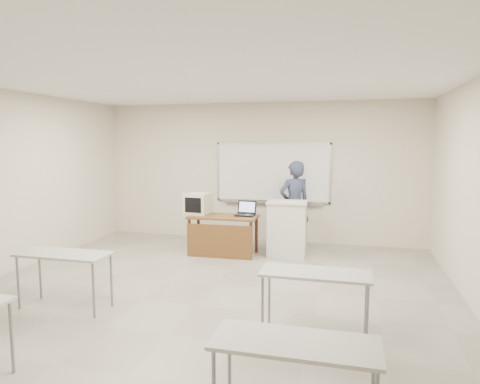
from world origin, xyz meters
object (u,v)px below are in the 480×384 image
(instructor_desk, at_px, (222,228))
(mouse, at_px, (247,215))
(crt_monitor, at_px, (198,203))
(presenter, at_px, (294,205))
(whiteboard, at_px, (273,173))
(laptop, at_px, (246,212))
(keyboard, at_px, (295,202))
(podium, at_px, (287,229))

(instructor_desk, distance_m, mouse, 0.55)
(crt_monitor, xyz_separation_m, presenter, (1.81, 0.63, -0.06))
(whiteboard, bearing_deg, instructor_desk, -115.35)
(crt_monitor, bearing_deg, laptop, 6.63)
(keyboard, height_order, presenter, presenter)
(instructor_desk, relative_size, laptop, 3.58)
(instructor_desk, distance_m, presenter, 1.57)
(whiteboard, xyz_separation_m, instructor_desk, (-0.70, -1.48, -0.96))
(presenter, bearing_deg, mouse, 8.57)
(instructor_desk, relative_size, crt_monitor, 2.65)
(podium, bearing_deg, keyboard, -41.50)
(whiteboard, distance_m, podium, 1.60)
(podium, bearing_deg, whiteboard, 110.08)
(whiteboard, xyz_separation_m, crt_monitor, (-1.25, -1.24, -0.53))
(instructor_desk, height_order, laptop, laptop)
(whiteboard, relative_size, instructor_desk, 1.90)
(crt_monitor, bearing_deg, whiteboard, 49.47)
(laptop, bearing_deg, presenter, 36.34)
(podium, height_order, presenter, presenter)
(instructor_desk, height_order, keyboard, keyboard)
(laptop, height_order, presenter, presenter)
(podium, bearing_deg, crt_monitor, 179.14)
(keyboard, bearing_deg, crt_monitor, -172.07)
(podium, height_order, keyboard, keyboard)
(podium, distance_m, keyboard, 0.57)
(crt_monitor, height_order, keyboard, crt_monitor)
(whiteboard, height_order, laptop, whiteboard)
(crt_monitor, relative_size, mouse, 4.91)
(instructor_desk, relative_size, presenter, 0.73)
(crt_monitor, relative_size, presenter, 0.28)
(keyboard, bearing_deg, mouse, -169.26)
(laptop, distance_m, mouse, 0.13)
(whiteboard, height_order, keyboard, whiteboard)
(instructor_desk, relative_size, keyboard, 2.98)
(presenter, bearing_deg, keyboard, 64.33)
(laptop, height_order, mouse, laptop)
(laptop, xyz_separation_m, keyboard, (0.95, -0.09, 0.25))
(crt_monitor, bearing_deg, mouse, 0.39)
(podium, xyz_separation_m, keyboard, (0.15, -0.12, 0.53))
(laptop, distance_m, keyboard, 0.99)
(instructor_desk, bearing_deg, keyboard, 5.89)
(laptop, height_order, keyboard, keyboard)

